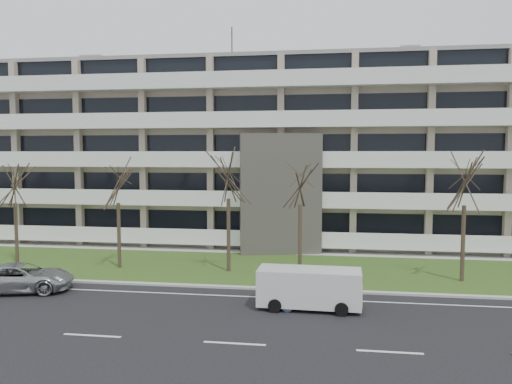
# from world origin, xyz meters

# --- Properties ---
(ground) EXTENTS (160.00, 160.00, 0.00)m
(ground) POSITION_xyz_m (0.00, 0.00, 0.00)
(ground) COLOR black
(ground) RESTS_ON ground
(grass_verge) EXTENTS (90.00, 10.00, 0.06)m
(grass_verge) POSITION_xyz_m (0.00, 13.00, 0.03)
(grass_verge) COLOR #2F4C19
(grass_verge) RESTS_ON ground
(curb) EXTENTS (90.00, 0.35, 0.12)m
(curb) POSITION_xyz_m (0.00, 8.00, 0.06)
(curb) COLOR #B2B2AD
(curb) RESTS_ON ground
(sidewalk) EXTENTS (90.00, 2.00, 0.08)m
(sidewalk) POSITION_xyz_m (0.00, 18.50, 0.04)
(sidewalk) COLOR #B2B2AD
(sidewalk) RESTS_ON ground
(lane_edge_line) EXTENTS (90.00, 0.12, 0.01)m
(lane_edge_line) POSITION_xyz_m (0.00, 6.50, 0.01)
(lane_edge_line) COLOR white
(lane_edge_line) RESTS_ON ground
(apartment_building) EXTENTS (60.50, 15.10, 18.75)m
(apartment_building) POSITION_xyz_m (-0.01, 25.32, 7.61)
(apartment_building) COLOR tan
(apartment_building) RESTS_ON ground
(silver_pickup) EXTENTS (5.96, 3.83, 1.53)m
(silver_pickup) POSITION_xyz_m (-12.96, 5.72, 0.76)
(silver_pickup) COLOR #AAADB2
(silver_pickup) RESTS_ON ground
(blue_sedan) EXTENTS (4.33, 1.73, 1.40)m
(blue_sedan) POSITION_xyz_m (2.99, 4.97, 0.70)
(blue_sedan) COLOR #6784B3
(blue_sedan) RESTS_ON ground
(white_van) EXTENTS (5.04, 2.18, 1.93)m
(white_van) POSITION_xyz_m (2.82, 4.98, 1.16)
(white_van) COLOR silver
(white_van) RESTS_ON ground
(tree_1) EXTENTS (3.74, 3.74, 7.47)m
(tree_1) POSITION_xyz_m (-17.36, 11.94, 5.81)
(tree_1) COLOR #382B21
(tree_1) RESTS_ON ground
(tree_2) EXTENTS (3.86, 3.86, 7.72)m
(tree_2) POSITION_xyz_m (-9.92, 11.75, 6.00)
(tree_2) COLOR #382B21
(tree_2) RESTS_ON ground
(tree_3) EXTENTS (4.19, 4.19, 8.38)m
(tree_3) POSITION_xyz_m (-2.61, 11.78, 6.52)
(tree_3) COLOR #382B21
(tree_3) RESTS_ON ground
(tree_4) EXTENTS (3.93, 3.93, 7.87)m
(tree_4) POSITION_xyz_m (1.93, 11.57, 6.12)
(tree_4) COLOR #382B21
(tree_4) RESTS_ON ground
(tree_5) EXTENTS (4.04, 4.04, 8.08)m
(tree_5) POSITION_xyz_m (11.45, 11.30, 6.28)
(tree_5) COLOR #382B21
(tree_5) RESTS_ON ground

